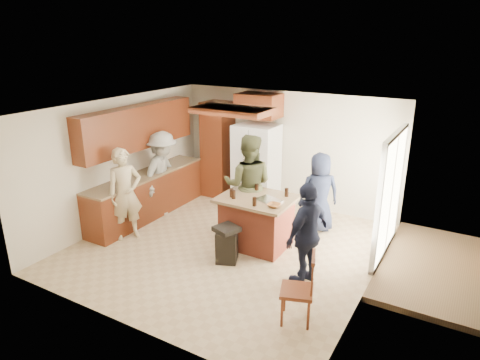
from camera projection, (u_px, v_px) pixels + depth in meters
The scene contains 12 objects.
person_front_left at pixel (125, 194), 7.80m from camera, with size 0.63×0.46×1.73m, color tan.
person_behind_left at pixel (248, 185), 7.98m from camera, with size 0.94×0.58×1.92m, color #383B22.
person_behind_right at pixel (319, 193), 8.12m from camera, with size 0.76×0.49×1.55m, color #1A2035.
person_side_right at pixel (307, 234), 6.36m from camera, with size 0.95×0.49×1.62m, color #1A1E34.
person_counter at pixel (163, 173), 8.90m from camera, with size 1.14×0.53×1.76m, color #9B9A92.
left_cabinetry at pixel (144, 172), 8.76m from camera, with size 0.64×3.00×2.30m.
back_wall_units at pixel (228, 139), 9.66m from camera, with size 1.80×0.60×2.45m.
refrigerator at pixel (256, 165), 9.38m from camera, with size 0.90×0.76×1.80m.
kitchen_island at pixel (257, 221), 7.62m from camera, with size 1.28×1.03×0.93m.
island_items at pixel (263, 199), 7.28m from camera, with size 0.99×0.73×0.15m.
trash_bin at pixel (227, 244), 7.13m from camera, with size 0.46×0.46×0.63m.
spindle_chair at pixel (298, 291), 5.59m from camera, with size 0.53×0.53×0.99m.
Camera 1 is at (3.63, -5.84, 3.64)m, focal length 32.00 mm.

